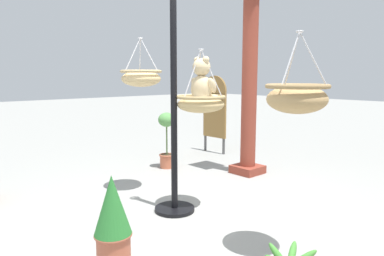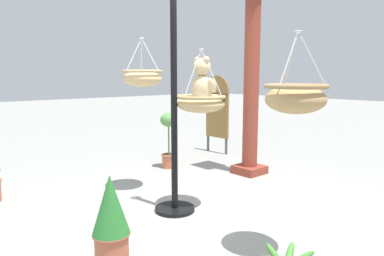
{
  "view_description": "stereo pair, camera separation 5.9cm",
  "coord_description": "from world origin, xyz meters",
  "views": [
    {
      "loc": [
        2.68,
        -2.33,
        1.48
      ],
      "look_at": [
        -0.04,
        0.12,
        0.94
      ],
      "focal_mm": 33.19,
      "sensor_mm": 36.0,
      "label": 1
    },
    {
      "loc": [
        2.72,
        -2.28,
        1.48
      ],
      "look_at": [
        -0.04,
        0.12,
        0.94
      ],
      "focal_mm": 33.19,
      "sensor_mm": 36.0,
      "label": 2
    }
  ],
  "objects": [
    {
      "name": "display_pole_central",
      "position": [
        -0.24,
        0.04,
        0.75
      ],
      "size": [
        0.44,
        0.44,
        2.42
      ],
      "color": "black",
      "rests_on": "ground"
    },
    {
      "name": "hanging_basket_left_high",
      "position": [
        -1.06,
        0.18,
        1.46
      ],
      "size": [
        0.52,
        0.52,
        0.6
      ],
      "color": "tan"
    },
    {
      "name": "hanging_basket_right_low",
      "position": [
        1.18,
        0.12,
        1.32
      ],
      "size": [
        0.49,
        0.49,
        0.63
      ],
      "color": "tan"
    },
    {
      "name": "greenhouse_pillar_right",
      "position": [
        -0.69,
        1.86,
        1.43
      ],
      "size": [
        0.43,
        0.43,
        2.96
      ],
      "color": "brown",
      "rests_on": "ground"
    },
    {
      "name": "potted_plant_tall_leafy",
      "position": [
        0.31,
        -1.03,
        0.37
      ],
      "size": [
        0.3,
        0.3,
        0.73
      ],
      "color": "#AD563D",
      "rests_on": "ground"
    },
    {
      "name": "hanging_basket_with_teddy",
      "position": [
        -0.09,
        0.29,
        1.19
      ],
      "size": [
        0.54,
        0.54,
        0.68
      ],
      "color": "tan"
    },
    {
      "name": "ground_plane",
      "position": [
        0.0,
        0.0,
        0.0
      ],
      "size": [
        40.0,
        40.0,
        0.0
      ],
      "primitive_type": "plane",
      "color": "gray"
    },
    {
      "name": "teddy_bear",
      "position": [
        -0.09,
        0.32,
        1.41
      ],
      "size": [
        0.34,
        0.29,
        0.49
      ],
      "color": "#D1B789"
    },
    {
      "name": "display_sign_board",
      "position": [
        -2.1,
        2.56,
        0.88
      ],
      "size": [
        0.57,
        0.06,
        1.49
      ],
      "color": "olive",
      "rests_on": "ground"
    },
    {
      "name": "potted_plant_flowering_red",
      "position": [
        -1.78,
        1.14,
        0.49
      ],
      "size": [
        0.27,
        0.27,
        0.9
      ],
      "color": "#BC6042",
      "rests_on": "ground"
    }
  ]
}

